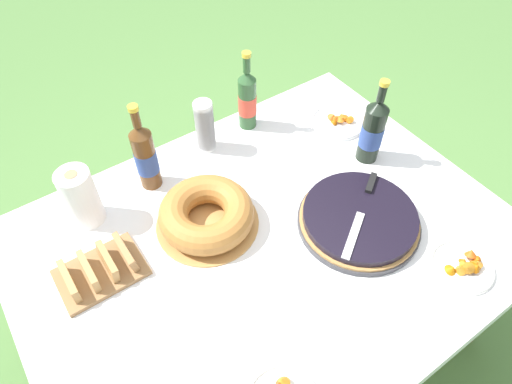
{
  "coord_description": "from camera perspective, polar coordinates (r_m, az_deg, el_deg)",
  "views": [
    {
      "loc": [
        -0.52,
        -0.69,
        1.94
      ],
      "look_at": [
        0.06,
        0.15,
        0.76
      ],
      "focal_mm": 32.0,
      "sensor_mm": 36.0,
      "label": 1
    }
  ],
  "objects": [
    {
      "name": "berry_tart",
      "position": [
        1.55,
        12.77,
        -3.33
      ],
      "size": [
        0.41,
        0.41,
        0.06
      ],
      "color": "#38383D",
      "rests_on": "tablecloth"
    },
    {
      "name": "cup_stack",
      "position": [
        1.73,
        -6.41,
        8.17
      ],
      "size": [
        0.07,
        0.07,
        0.21
      ],
      "color": "white",
      "rests_on": "tablecloth"
    },
    {
      "name": "tablecloth",
      "position": [
        1.51,
        1.38,
        -6.25
      ],
      "size": [
        1.56,
        1.2,
        0.1
      ],
      "color": "white",
      "rests_on": "garden_table"
    },
    {
      "name": "ground_plane",
      "position": [
        2.12,
        1.03,
        -16.88
      ],
      "size": [
        16.0,
        16.0,
        0.0
      ],
      "primitive_type": "plane",
      "color": "#568442"
    },
    {
      "name": "bundt_cake",
      "position": [
        1.51,
        -6.22,
        -2.79
      ],
      "size": [
        0.35,
        0.35,
        0.1
      ],
      "color": "#B78447",
      "rests_on": "tablecloth"
    },
    {
      "name": "paper_towel_roll",
      "position": [
        1.58,
        -21.03,
        -0.61
      ],
      "size": [
        0.11,
        0.11,
        0.22
      ],
      "color": "white",
      "rests_on": "tablecloth"
    },
    {
      "name": "garden_table",
      "position": [
        1.55,
        1.35,
        -7.25
      ],
      "size": [
        1.55,
        1.19,
        0.7
      ],
      "color": "brown",
      "rests_on": "ground_plane"
    },
    {
      "name": "juice_bottle_red",
      "position": [
        1.71,
        14.36,
        7.43
      ],
      "size": [
        0.08,
        0.08,
        0.35
      ],
      "color": "black",
      "rests_on": "tablecloth"
    },
    {
      "name": "snack_plate_right",
      "position": [
        1.57,
        24.54,
        -8.41
      ],
      "size": [
        0.2,
        0.2,
        0.06
      ],
      "color": "white",
      "rests_on": "tablecloth"
    },
    {
      "name": "snack_plate_left",
      "position": [
        1.92,
        10.26,
        8.71
      ],
      "size": [
        0.22,
        0.22,
        0.06
      ],
      "color": "white",
      "rests_on": "tablecloth"
    },
    {
      "name": "cider_bottle_green",
      "position": [
        1.81,
        -1.1,
        11.49
      ],
      "size": [
        0.07,
        0.07,
        0.33
      ],
      "color": "#2D562D",
      "rests_on": "tablecloth"
    },
    {
      "name": "bread_board",
      "position": [
        1.49,
        -18.94,
        -9.16
      ],
      "size": [
        0.26,
        0.18,
        0.07
      ],
      "color": "olive",
      "rests_on": "tablecloth"
    },
    {
      "name": "cider_bottle_amber",
      "position": [
        1.6,
        -13.66,
        4.35
      ],
      "size": [
        0.08,
        0.08,
        0.35
      ],
      "color": "brown",
      "rests_on": "tablecloth"
    },
    {
      "name": "serving_knife",
      "position": [
        1.55,
        13.25,
        -1.74
      ],
      "size": [
        0.33,
        0.22,
        0.01
      ],
      "rotation": [
        0.0,
        0.0,
        3.71
      ],
      "color": "silver",
      "rests_on": "berry_tart"
    }
  ]
}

